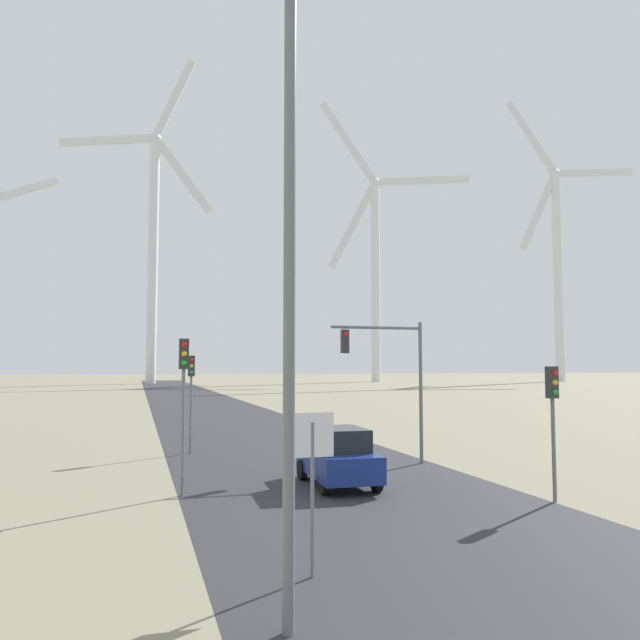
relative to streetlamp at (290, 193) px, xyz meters
The scene contains 11 objects.
road_surface 42.86m from the streetlamp, 84.47° to the left, with size 10.00×240.00×0.01m.
streetlamp is the anchor object (origin of this frame).
stop_sign_near 4.93m from the streetlamp, 66.18° to the left, with size 0.81×0.07×2.94m.
traffic_light_post_near_left 10.49m from the streetlamp, 94.55° to the left, with size 0.28×0.33×4.60m.
traffic_light_post_near_right 11.68m from the streetlamp, 34.41° to the left, with size 0.28×0.33×3.78m.
traffic_light_post_mid_left 19.18m from the streetlamp, 89.51° to the left, with size 0.28×0.34×4.25m.
traffic_light_mast_overhead 15.68m from the streetlamp, 61.88° to the left, with size 3.77×0.35×5.53m.
car_approaching 12.29m from the streetlamp, 68.33° to the left, with size 1.94×4.16×1.83m.
wind_turbine_center 134.48m from the streetlamp, 89.66° to the left, with size 33.08×3.17×73.63m.
wind_turbine_right 147.01m from the streetlamp, 68.00° to the left, with size 37.01×9.53×70.46m.
wind_turbine_far_right 160.81m from the streetlamp, 51.23° to the left, with size 34.81×4.45×71.28m.
Camera 1 is at (-6.22, -3.04, 3.78)m, focal length 35.00 mm.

